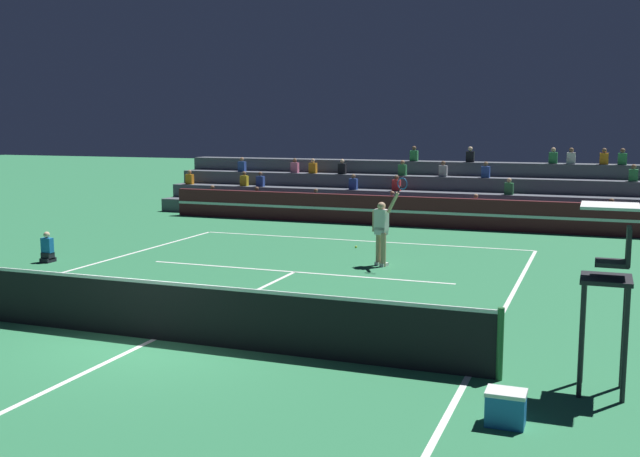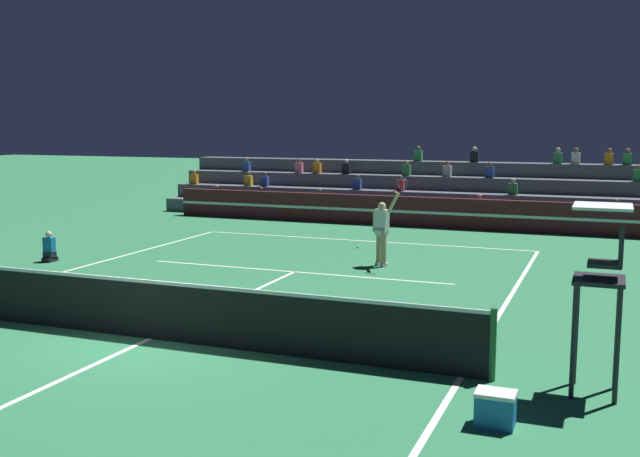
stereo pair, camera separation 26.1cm
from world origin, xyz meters
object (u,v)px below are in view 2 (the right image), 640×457
tennis_ball (358,247)px  equipment_cooler (495,409)px  tennis_player (382,229)px  umpire_chair (602,274)px  ball_kid_courtside (49,250)px

tennis_ball → equipment_cooler: 13.54m
tennis_player → equipment_cooler: tennis_player is taller
umpire_chair → ball_kid_courtside: umpire_chair is taller
umpire_chair → tennis_player: 9.77m
umpire_chair → equipment_cooler: size_ratio=5.34×
equipment_cooler → umpire_chair: bearing=55.2°
umpire_chair → ball_kid_courtside: bearing=159.6°
umpire_chair → tennis_ball: size_ratio=39.26×
equipment_cooler → tennis_ball: bearing=115.9°
ball_kid_courtside → tennis_player: (8.69, 2.71, 0.65)m
umpire_chair → ball_kid_courtside: (-14.24, 5.31, -1.39)m
tennis_player → ball_kid_courtside: bearing=-162.7°
tennis_player → tennis_ball: size_ratio=35.85×
ball_kid_courtside → tennis_ball: 8.87m
tennis_ball → equipment_cooler: bearing=-64.1°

